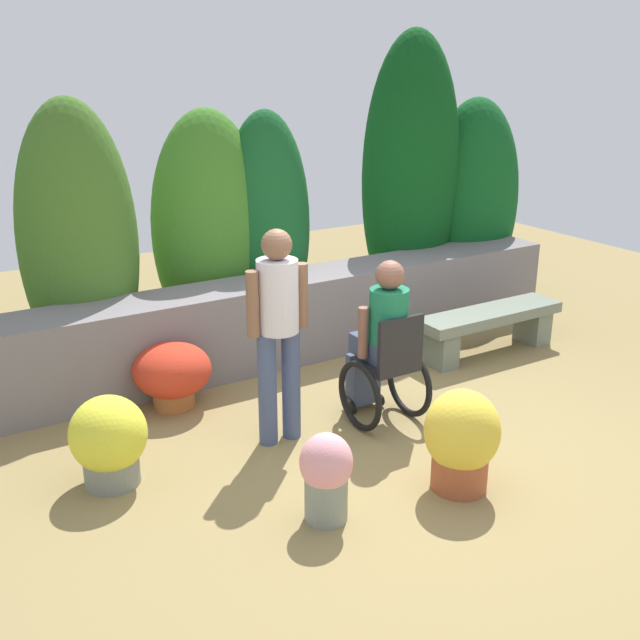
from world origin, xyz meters
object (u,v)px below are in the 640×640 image
at_px(person_in_wheelchair, 383,347).
at_px(flower_pot_purple_near, 109,441).
at_px(stone_bench, 489,324).
at_px(flower_pot_red_accent, 461,440).
at_px(person_standing_companion, 278,323).
at_px(flower_pot_small_foreground, 172,373).
at_px(flower_pot_terracotta_by_wall, 326,474).

distance_m(person_in_wheelchair, flower_pot_purple_near, 2.15).
height_order(stone_bench, flower_pot_purple_near, flower_pot_purple_near).
xyz_separation_m(stone_bench, person_in_wheelchair, (-1.73, -0.63, 0.32)).
distance_m(stone_bench, flower_pot_red_accent, 2.53).
relative_size(person_standing_companion, flower_pot_purple_near, 2.56).
bearing_deg(flower_pot_purple_near, stone_bench, 6.50).
bearing_deg(person_standing_companion, flower_pot_small_foreground, 127.51).
height_order(flower_pot_purple_near, flower_pot_terracotta_by_wall, flower_pot_purple_near).
relative_size(stone_bench, person_standing_companion, 0.97).
xyz_separation_m(person_standing_companion, flower_pot_small_foreground, (-0.48, 0.96, -0.64)).
distance_m(person_in_wheelchair, flower_pot_terracotta_by_wall, 1.47).
xyz_separation_m(person_in_wheelchair, flower_pot_small_foreground, (-1.33, 1.10, -0.32)).
distance_m(flower_pot_purple_near, flower_pot_terracotta_by_wall, 1.51).
bearing_deg(flower_pot_terracotta_by_wall, person_in_wheelchair, 40.21).
bearing_deg(flower_pot_small_foreground, person_standing_companion, -63.47).
distance_m(stone_bench, person_in_wheelchair, 1.86).
xyz_separation_m(stone_bench, flower_pot_red_accent, (-1.87, -1.71, 0.06)).
bearing_deg(person_in_wheelchair, flower_pot_terracotta_by_wall, -138.19).
xyz_separation_m(flower_pot_purple_near, flower_pot_terracotta_by_wall, (1.02, -1.11, -0.00)).
relative_size(stone_bench, person_in_wheelchair, 1.18).
bearing_deg(stone_bench, flower_pot_purple_near, -173.10).
height_order(flower_pot_purple_near, flower_pot_red_accent, flower_pot_red_accent).
height_order(person_in_wheelchair, flower_pot_red_accent, person_in_wheelchair).
relative_size(person_in_wheelchair, flower_pot_small_foreground, 2.06).
bearing_deg(flower_pot_small_foreground, flower_pot_terracotta_by_wall, -83.50).
xyz_separation_m(person_in_wheelchair, flower_pot_terracotta_by_wall, (-1.10, -0.93, -0.30)).
height_order(person_standing_companion, flower_pot_red_accent, person_standing_companion).
relative_size(flower_pot_terracotta_by_wall, flower_pot_red_accent, 0.83).
bearing_deg(flower_pot_terracotta_by_wall, stone_bench, 28.80).
relative_size(flower_pot_purple_near, flower_pot_small_foreground, 0.99).
bearing_deg(person_standing_companion, person_in_wheelchair, 1.76).
height_order(stone_bench, person_standing_companion, person_standing_companion).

